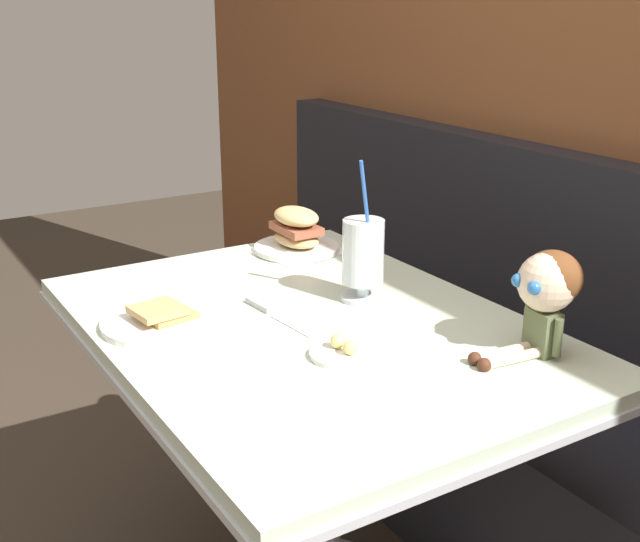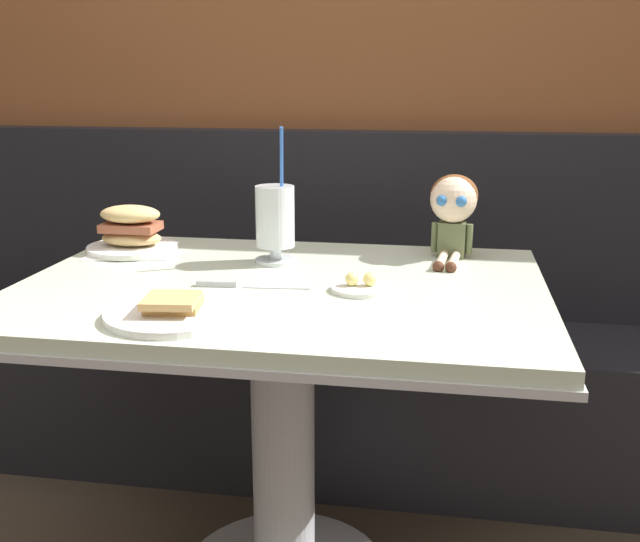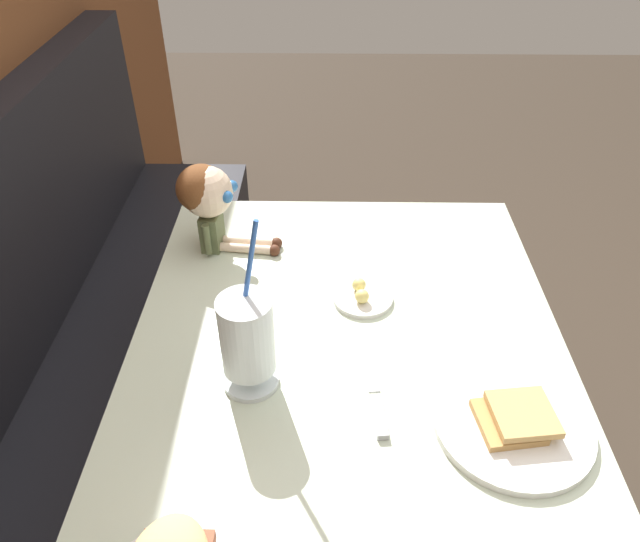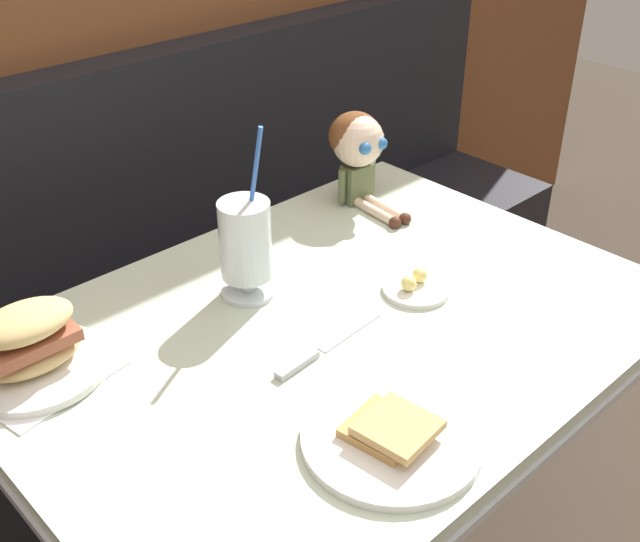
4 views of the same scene
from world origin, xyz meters
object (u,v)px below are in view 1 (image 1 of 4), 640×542
butter_saucer (342,352)px  toast_plate (163,320)px  milkshake_glass (363,255)px  sandwich_plate (296,234)px  butter_knife (268,310)px  seated_doll (547,288)px

butter_saucer → toast_plate: bearing=-144.2°
milkshake_glass → sandwich_plate: bearing=172.1°
butter_saucer → butter_knife: (-0.26, -0.01, -0.00)m
sandwich_plate → butter_saucer: (0.60, -0.25, -0.04)m
butter_knife → seated_doll: (0.44, 0.34, 0.12)m
butter_saucer → butter_knife: 0.26m
butter_saucer → seated_doll: seated_doll is taller
toast_plate → milkshake_glass: bearing=77.9°
toast_plate → milkshake_glass: (0.09, 0.42, 0.09)m
butter_saucer → sandwich_plate: bearing=157.3°
sandwich_plate → butter_saucer: sandwich_plate is taller
sandwich_plate → seated_doll: seated_doll is taller
seated_doll → toast_plate: bearing=-131.9°
toast_plate → seated_doll: seated_doll is taller
milkshake_glass → butter_saucer: 0.31m
milkshake_glass → sandwich_plate: milkshake_glass is taller
sandwich_plate → seated_doll: (0.78, 0.07, 0.08)m
toast_plate → sandwich_plate: bearing=120.9°
butter_saucer → seated_doll: 0.39m
milkshake_glass → sandwich_plate: size_ratio=1.35×
toast_plate → milkshake_glass: size_ratio=0.79×
sandwich_plate → milkshake_glass: bearing=-7.9°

